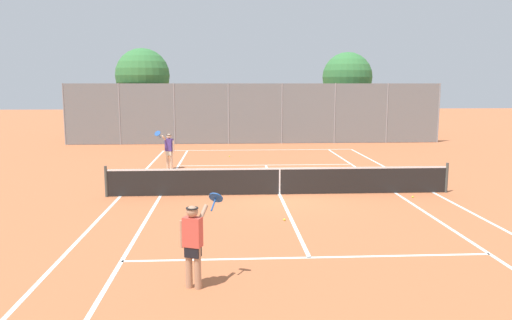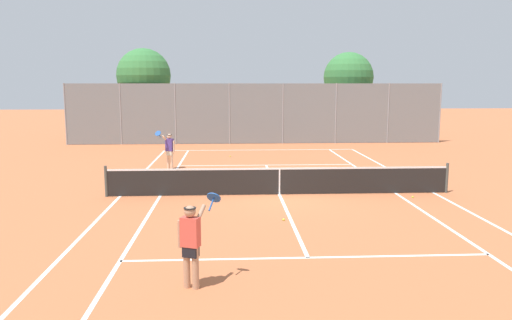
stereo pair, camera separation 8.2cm
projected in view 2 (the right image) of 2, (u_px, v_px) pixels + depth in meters
The scene contains 12 objects.
ground_plane at pixel (279, 195), 17.40m from camera, with size 120.00×120.00×0.00m, color #BC663D.
court_line_markings at pixel (279, 195), 17.40m from camera, with size 11.10×23.90×0.01m.
tennis_net at pixel (279, 180), 17.32m from camera, with size 12.00×0.10×1.07m.
player_near_side at pixel (191, 241), 9.31m from camera, with size 0.84×0.69×1.77m.
player_far_left at pixel (169, 149), 22.52m from camera, with size 0.86×0.68×1.77m.
loose_tennis_ball_0 at pixel (413, 197), 16.88m from camera, with size 0.07×0.07×0.07m, color #D1DB33.
loose_tennis_ball_1 at pixel (230, 156), 26.38m from camera, with size 0.07×0.07×0.07m, color #D1DB33.
loose_tennis_ball_2 at pixel (270, 174), 21.22m from camera, with size 0.07×0.07×0.07m, color #D1DB33.
loose_tennis_ball_3 at pixel (284, 220), 14.07m from camera, with size 0.07×0.07×0.07m, color #D1DB33.
back_fence at pixel (256, 114), 31.96m from camera, with size 24.17×0.08×3.87m.
tree_behind_left at pixel (143, 77), 33.32m from camera, with size 3.59×3.59×6.18m.
tree_behind_right at pixel (347, 79), 35.60m from camera, with size 3.54×3.54×6.07m.
Camera 2 is at (-1.71, -16.95, 3.83)m, focal length 35.00 mm.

